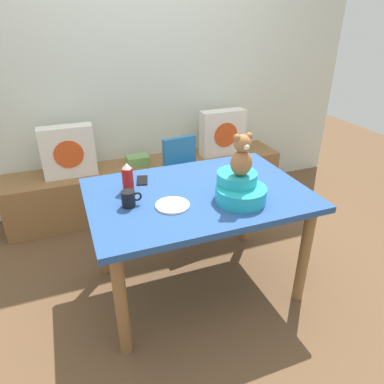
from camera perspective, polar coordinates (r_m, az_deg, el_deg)
The scene contains 14 objects.
ground_plane at distance 2.62m, azimuth 0.81°, elevation -14.51°, with size 8.00×8.00×0.00m, color brown.
back_wall at distance 3.40m, azimuth -8.90°, elevation 19.47°, with size 4.40×0.10×2.60m, color silver.
window_bench at distance 3.46m, azimuth -6.63°, elevation 1.12°, with size 2.60×0.44×0.46m, color olive.
pillow_floral_left at distance 3.19m, azimuth -19.40°, elevation 6.17°, with size 0.44×0.15×0.44m.
pillow_floral_right at distance 3.51m, azimuth 4.97°, elevation 9.52°, with size 0.44×0.15×0.44m.
book_stack at distance 3.33m, azimuth -8.78°, elevation 5.06°, with size 0.20×0.14×0.09m, color #73A456.
dining_table at distance 2.24m, azimuth 0.92°, elevation -2.22°, with size 1.35×0.93×0.74m.
highchair at distance 3.01m, azimuth -0.91°, elevation 3.31°, with size 0.36×0.48×0.79m.
infant_seat_teal at distance 2.09m, azimuth 7.69°, elevation 0.54°, with size 0.30×0.33×0.16m.
teddy_bear at distance 2.01m, azimuth 8.06°, elevation 5.79°, with size 0.13×0.12×0.25m.
ketchup_bottle at distance 2.21m, azimuth -10.37°, elevation 2.29°, with size 0.07×0.07×0.18m.
coffee_mug at distance 2.05m, azimuth -10.19°, elevation -1.07°, with size 0.12×0.08×0.09m.
dinner_plate_near at distance 2.04m, azimuth -3.18°, elevation -2.15°, with size 0.20×0.20×0.01m, color white.
cell_phone at distance 2.36m, azimuth -8.06°, elevation 1.88°, with size 0.07×0.14×0.01m, color black.
Camera 1 is at (-0.73, -1.81, 1.75)m, focal length 32.97 mm.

